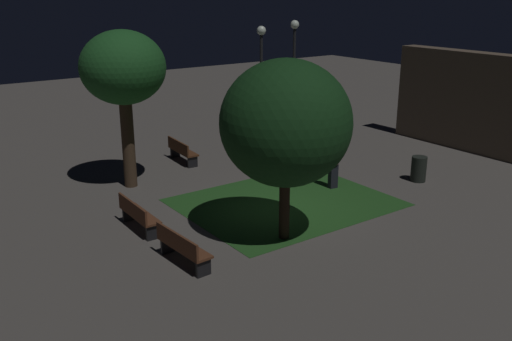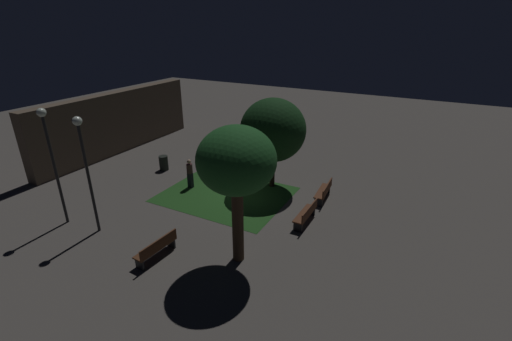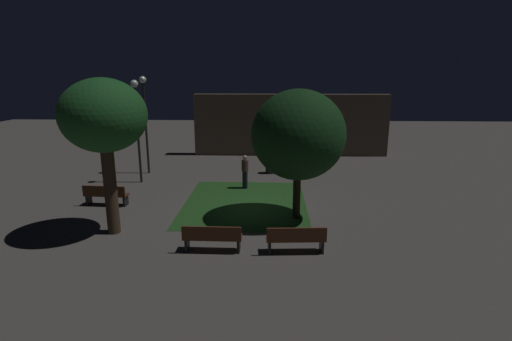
% 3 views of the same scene
% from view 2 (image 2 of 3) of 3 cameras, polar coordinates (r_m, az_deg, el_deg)
% --- Properties ---
extents(ground_plane, '(60.00, 60.00, 0.00)m').
position_cam_2_polar(ground_plane, '(18.55, -2.16, -3.63)').
color(ground_plane, '#56514C').
extents(grass_lawn, '(5.07, 6.30, 0.01)m').
position_cam_2_polar(grass_lawn, '(18.44, -4.89, -3.87)').
color(grass_lawn, '#23511E').
rests_on(grass_lawn, ground).
extents(bench_back_row, '(1.81, 0.50, 0.88)m').
position_cam_2_polar(bench_back_row, '(15.84, 8.17, -6.92)').
color(bench_back_row, brown).
rests_on(bench_back_row, ground).
extents(bench_front_right, '(1.83, 0.59, 0.88)m').
position_cam_2_polar(bench_front_right, '(17.99, 10.99, -3.26)').
color(bench_front_right, brown).
rests_on(bench_front_right, ground).
extents(bench_front_left, '(1.83, 0.60, 0.88)m').
position_cam_2_polar(bench_front_left, '(14.07, -15.74, -11.89)').
color(bench_front_left, '#512D19').
rests_on(bench_front_left, ground).
extents(tree_back_right, '(2.75, 2.75, 5.21)m').
position_cam_2_polar(tree_back_right, '(11.89, -3.19, 1.32)').
color(tree_back_right, '#423021').
rests_on(tree_back_right, ground).
extents(tree_right_canopy, '(3.40, 3.40, 4.81)m').
position_cam_2_polar(tree_right_canopy, '(18.17, 2.75, 6.52)').
color(tree_right_canopy, '#2D2116').
rests_on(tree_right_canopy, ground).
extents(lamp_post_path_center, '(0.36, 0.36, 5.18)m').
position_cam_2_polar(lamp_post_path_center, '(16.81, -30.29, 2.96)').
color(lamp_post_path_center, black).
rests_on(lamp_post_path_center, ground).
extents(lamp_post_plaza_east, '(0.36, 0.36, 5.02)m').
position_cam_2_polar(lamp_post_plaza_east, '(15.45, -25.96, 1.90)').
color(lamp_post_plaza_east, black).
rests_on(lamp_post_plaza_east, ground).
extents(trash_bin, '(0.53, 0.53, 0.88)m').
position_cam_2_polar(trash_bin, '(21.91, -14.69, 1.19)').
color(trash_bin, black).
rests_on(trash_bin, ground).
extents(pedestrian, '(0.32, 0.32, 1.61)m').
position_cam_2_polar(pedestrian, '(19.13, -10.64, -0.37)').
color(pedestrian, black).
rests_on(pedestrian, ground).
extents(building_wall_backdrop, '(12.66, 0.80, 4.01)m').
position_cam_2_polar(building_wall_backdrop, '(25.76, -21.47, 7.27)').
color(building_wall_backdrop, brown).
rests_on(building_wall_backdrop, ground).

